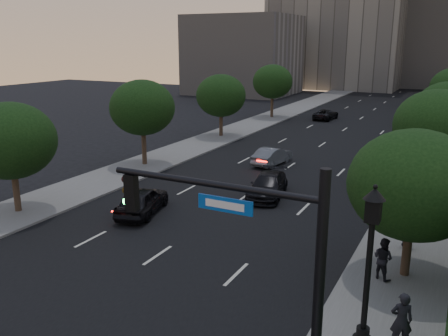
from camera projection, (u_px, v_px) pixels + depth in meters
The scene contains 24 objects.
ground at pixel (79, 309), 17.37m from camera, with size 160.00×160.00×0.00m, color black.
road_surface at pixel (316, 149), 43.13m from camera, with size 16.00×140.00×0.02m, color black.
sidewalk_right at pixel (439, 161), 38.59m from camera, with size 4.50×140.00×0.15m, color slate.
sidewalk_left at pixel (217, 138), 47.65m from camera, with size 4.50×140.00×0.15m, color slate.
office_block_left at pixel (341, 9), 98.42m from camera, with size 26.00×20.00×32.00m, color gray.
office_block_mid at pixel (447, 24), 98.95m from camera, with size 22.00×18.00×26.00m, color gray.
office_block_filler at pixel (243, 55), 87.16m from camera, with size 18.00×16.00×14.00m, color gray.
tree_right_a at pixel (414, 185), 18.65m from camera, with size 5.20×5.20×6.24m.
tree_right_b at pixel (437, 126), 28.83m from camera, with size 5.20×5.20×6.74m.
tree_right_c at pixel (447, 108), 40.12m from camera, with size 5.20×5.20×6.24m.
tree_left_a at pixel (10, 141), 25.98m from camera, with size 5.00×5.00×6.34m.
tree_left_b at pixel (142, 108), 36.19m from camera, with size 5.00×5.00×6.71m.
tree_left_c at pixel (221, 96), 47.46m from camera, with size 5.00×5.00×6.34m.
tree_left_d at pixel (273, 82), 59.38m from camera, with size 5.00×5.00×6.71m.
traffic_signal_mast at pixel (271, 302), 10.96m from camera, with size 5.68×0.56×7.00m.
street_lamp at pixel (367, 281), 14.04m from camera, with size 0.64×0.64×5.62m.
sedan_near_left at pixel (142, 201), 26.78m from camera, with size 1.84×4.58×1.56m, color black.
sedan_mid_left at pixel (272, 156), 37.49m from camera, with size 1.49×4.27×1.41m, color slate.
sedan_far_left at pixel (326, 114), 59.16m from camera, with size 2.11×4.58×1.27m, color black.
sedan_near_right at pixel (268, 185), 29.80m from camera, with size 1.99×4.90×1.42m, color black.
sedan_far_right at pixel (386, 144), 41.64m from camera, with size 1.82×4.52×1.54m, color #595B60.
pedestrian_a at pixel (401, 320), 14.73m from camera, with size 0.69×0.45×1.89m, color black.
pedestrian_b at pixel (383, 258), 19.09m from camera, with size 0.85×0.66×1.76m, color black.
pedestrian_c at pixel (407, 231), 22.09m from camera, with size 0.92×0.38×1.57m, color black.
Camera 1 is at (11.80, -11.29, 9.50)m, focal length 38.00 mm.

